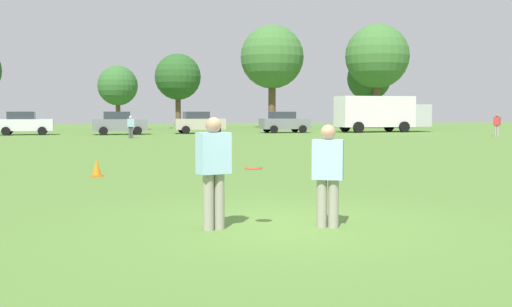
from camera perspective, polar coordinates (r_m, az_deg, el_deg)
ground_plane at (r=9.53m, az=2.87°, el=-6.72°), size 174.34×174.34×0.00m
player_thrower at (r=9.00m, az=-4.02°, el=-1.24°), size 0.53×0.40×1.69m
player_defender at (r=9.22m, az=6.79°, el=-1.58°), size 0.53×0.43×1.57m
frisbee at (r=9.11m, az=-0.23°, el=-1.42°), size 0.27×0.27×0.07m
traffic_cone at (r=17.19m, az=-14.81°, el=-1.32°), size 0.32×0.32×0.48m
parked_car_mid_left at (r=50.56m, az=-21.03°, el=2.70°), size 4.32×2.45×1.82m
parked_car_center at (r=49.11m, az=-12.79°, el=2.83°), size 4.32×2.45×1.82m
parked_car_mid_right at (r=50.85m, az=-5.44°, el=2.94°), size 4.32×2.45×1.82m
parked_car_near_right at (r=52.38m, az=2.67°, el=2.98°), size 4.32×2.45×1.82m
box_truck at (r=55.13m, az=11.70°, el=3.81°), size 8.65×3.40×3.18m
bystander_sideline_watcher at (r=41.89m, az=-11.74°, el=2.60°), size 0.47×0.36×1.54m
bystander_far_jogger at (r=47.42m, az=21.77°, el=2.63°), size 0.49×0.52×1.65m
tree_east_birch at (r=61.00m, az=-12.92°, el=6.24°), size 3.90×3.90×6.33m
tree_east_oak at (r=66.27m, az=-7.38°, el=7.16°), size 4.98×4.98×8.10m
tree_far_east_pine at (r=68.50m, az=1.53°, el=9.06°), size 7.09×7.09×11.53m
tree_far_west_pine at (r=69.41m, az=11.35°, el=8.94°), size 7.11×7.11×11.56m
tree_horizon_center at (r=71.33m, az=10.61°, el=6.93°), size 5.03×5.03×8.17m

